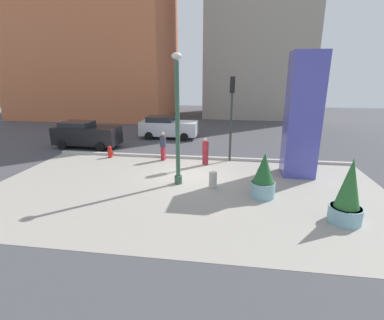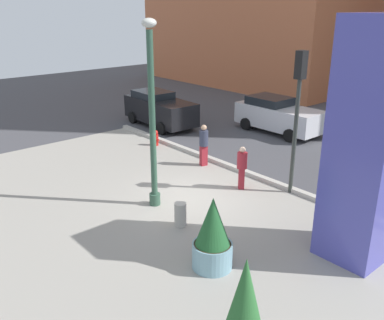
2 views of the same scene
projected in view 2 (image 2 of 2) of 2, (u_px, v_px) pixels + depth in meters
name	position (u px, v px, depth m)	size (l,w,h in m)	color
ground_plane	(265.00, 170.00, 16.95)	(60.00, 60.00, 0.00)	#47474C
plaza_pavement	(141.00, 216.00, 13.26)	(18.00, 10.00, 0.02)	#9E998E
curb_strip	(250.00, 174.00, 16.39)	(18.00, 0.24, 0.16)	#B7B2A8
lamp_post	(152.00, 121.00, 13.06)	(0.44, 0.44, 5.90)	#335642
art_pillar_blue	(368.00, 146.00, 10.21)	(1.55, 1.55, 6.08)	#4C4CAD
potted_plant_near_right	(213.00, 236.00, 10.40)	(1.02, 1.02, 1.93)	#7AA8B7
fire_hydrant	(156.00, 138.00, 19.83)	(0.36, 0.26, 0.75)	red
concrete_bollard	(180.00, 215.00, 12.57)	(0.36, 0.36, 0.75)	#B2ADA3
traffic_light_far_side	(298.00, 101.00, 13.84)	(0.28, 0.42, 4.90)	#333833
car_curb_east	(160.00, 109.00, 22.97)	(4.64, 2.18, 1.82)	black
car_far_lane	(278.00, 115.00, 21.83)	(4.57, 2.13, 1.77)	silver
pedestrian_on_sidewalk	(204.00, 143.00, 17.14)	(0.43, 0.43, 1.74)	maroon
pedestrian_by_curb	(242.00, 166.00, 14.99)	(0.51, 0.51, 1.59)	maroon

